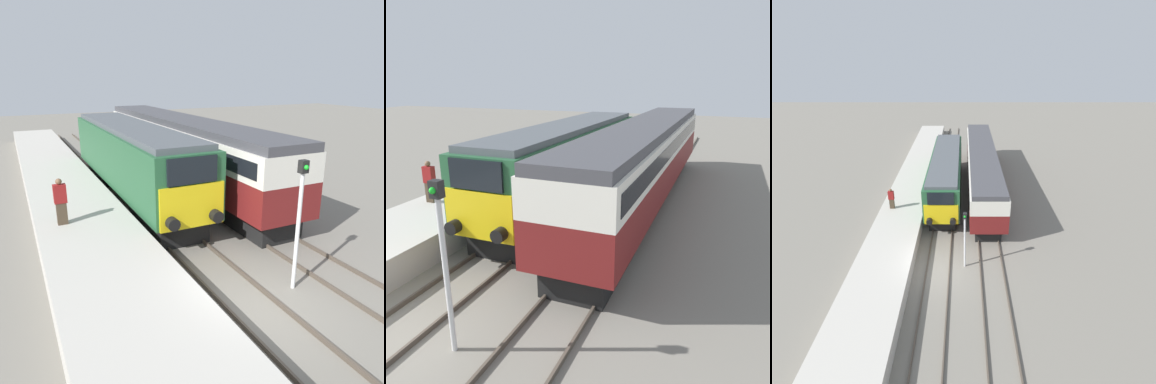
# 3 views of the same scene
# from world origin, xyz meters

# --- Properties ---
(ground_plane) EXTENTS (120.00, 120.00, 0.00)m
(ground_plane) POSITION_xyz_m (0.00, 0.00, 0.00)
(ground_plane) COLOR slate
(platform_left) EXTENTS (3.50, 50.00, 1.00)m
(platform_left) POSITION_xyz_m (-3.30, 8.00, 0.50)
(platform_left) COLOR #B7B2A8
(platform_left) RESTS_ON ground_plane
(rails_near_track) EXTENTS (1.51, 60.00, 0.14)m
(rails_near_track) POSITION_xyz_m (0.00, 5.00, 0.07)
(rails_near_track) COLOR #4C4238
(rails_near_track) RESTS_ON ground_plane
(rails_far_track) EXTENTS (1.50, 60.00, 0.14)m
(rails_far_track) POSITION_xyz_m (3.40, 5.00, 0.07)
(rails_far_track) COLOR #4C4238
(rails_far_track) RESTS_ON ground_plane
(locomotive) EXTENTS (2.70, 14.38, 3.84)m
(locomotive) POSITION_xyz_m (0.00, 10.93, 2.15)
(locomotive) COLOR black
(locomotive) RESTS_ON ground_plane
(passenger_carriage) EXTENTS (2.75, 19.31, 3.90)m
(passenger_carriage) POSITION_xyz_m (3.40, 12.33, 2.38)
(passenger_carriage) COLOR black
(passenger_carriage) RESTS_ON ground_plane
(person_on_platform) EXTENTS (0.44, 0.26, 1.71)m
(person_on_platform) POSITION_xyz_m (-4.10, 6.32, 1.85)
(person_on_platform) COLOR #473828
(person_on_platform) RESTS_ON platform_left
(signal_post) EXTENTS (0.24, 0.28, 3.96)m
(signal_post) POSITION_xyz_m (1.70, 0.50, 2.35)
(signal_post) COLOR silver
(signal_post) RESTS_ON ground_plane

